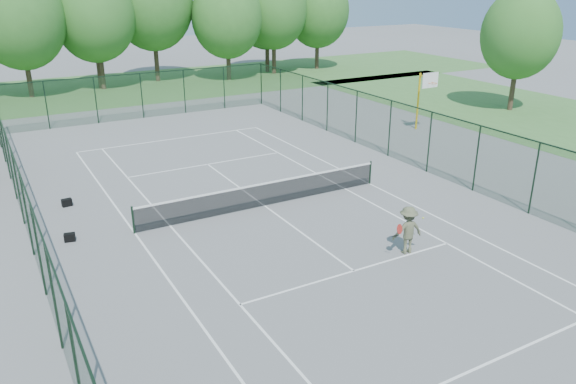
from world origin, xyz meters
The scene contains 12 objects.
ground centered at (0.00, 0.00, 0.00)m, with size 140.00×140.00×0.00m, color gray.
grass_far centered at (0.00, 30.00, 0.01)m, with size 80.00×16.00×0.01m, color #4A7F3C.
grass_side centered at (24.00, 4.00, 0.01)m, with size 14.00×40.00×0.01m, color #4A7F3C.
court_lines centered at (0.00, 0.00, 0.00)m, with size 11.05×23.85×0.01m.
tennis_net centered at (0.00, 0.00, 0.58)m, with size 11.08×0.08×1.10m.
fence_enclosure centered at (0.00, 0.00, 1.56)m, with size 18.05×36.05×3.02m.
tree_line_far centered at (0.00, 30.00, 5.99)m, with size 39.40×6.40×9.70m.
basketball_goal centered at (14.15, 6.11, 2.57)m, with size 1.20×1.43×3.65m.
tree_side centered at (23.70, 7.40, 5.31)m, with size 5.31×5.31×8.41m.
sports_bag_a centered at (-7.72, 0.51, 0.15)m, with size 0.39×0.23×0.31m, color black.
sports_bag_b centered at (-7.24, 4.07, 0.16)m, with size 0.40×0.25×0.31m, color black.
tennis_player centered at (2.36, -6.21, 0.86)m, with size 1.96×0.84×1.72m.
Camera 1 is at (-9.86, -19.46, 9.05)m, focal length 35.00 mm.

